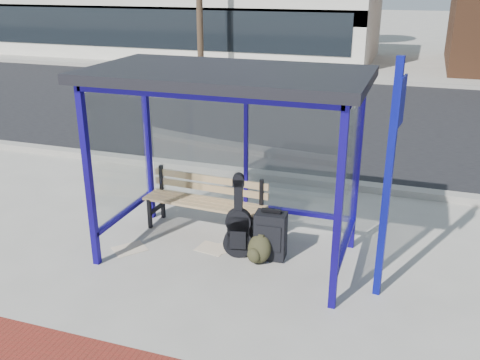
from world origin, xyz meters
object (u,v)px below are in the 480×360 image
at_px(bench, 206,199).
at_px(backpack, 259,249).
at_px(guitar_bag, 238,229).
at_px(suitcase, 271,236).

xyz_separation_m(bench, backpack, (0.99, -0.68, -0.29)).
bearing_deg(guitar_bag, bench, 126.23).
bearing_deg(suitcase, backpack, -126.42).
bearing_deg(bench, guitar_bag, -38.00).
xyz_separation_m(suitcase, backpack, (-0.11, -0.16, -0.13)).
bearing_deg(bench, suitcase, -21.98).
bearing_deg(backpack, bench, 166.22).
height_order(bench, guitar_bag, guitar_bag).
xyz_separation_m(bench, guitar_bag, (0.69, -0.60, -0.08)).
xyz_separation_m(bench, suitcase, (1.10, -0.51, -0.16)).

